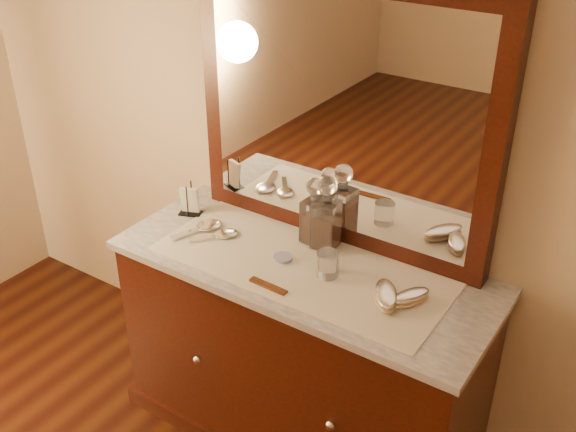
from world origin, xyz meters
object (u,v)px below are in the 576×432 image
object	(u,v)px
mirror_frame	(341,116)
decanter_left	(314,218)
comb	(268,286)
hand_mirror_inner	(222,234)
dresser_cabinet	(302,355)
pin_dish	(283,258)
decanter_right	(326,220)
brush_far	(410,297)
hand_mirror_outer	(205,227)
napkin_rack	(190,202)
brush_near	(386,296)

from	to	relation	value
mirror_frame	decanter_left	size ratio (longest dim) A/B	4.44
comb	hand_mirror_inner	bearing A→B (deg)	155.16
hand_mirror_inner	dresser_cabinet	bearing A→B (deg)	2.86
dresser_cabinet	pin_dish	distance (m)	0.46
decanter_right	brush_far	bearing A→B (deg)	-19.30
decanter_left	hand_mirror_outer	distance (m)	0.45
decanter_left	napkin_rack	bearing A→B (deg)	-170.01
brush_near	hand_mirror_outer	distance (m)	0.82
comb	hand_mirror_inner	distance (m)	0.39
pin_dish	brush_far	bearing A→B (deg)	2.05
brush_near	hand_mirror_inner	bearing A→B (deg)	177.98
pin_dish	comb	bearing A→B (deg)	-72.31
dresser_cabinet	brush_far	bearing A→B (deg)	-0.31
brush_near	hand_mirror_inner	xyz separation A→B (m)	(-0.72, 0.03, -0.02)
napkin_rack	comb	bearing A→B (deg)	-23.71
comb	brush_far	world-z (taller)	brush_far
pin_dish	decanter_left	size ratio (longest dim) A/B	0.27
napkin_rack	hand_mirror_outer	size ratio (longest dim) A/B	0.60
comb	dresser_cabinet	bearing A→B (deg)	86.04
decanter_left	brush_near	world-z (taller)	decanter_left
hand_mirror_inner	napkin_rack	bearing A→B (deg)	161.59
decanter_left	brush_far	distance (m)	0.51
mirror_frame	comb	distance (m)	0.66
dresser_cabinet	mirror_frame	distance (m)	0.97
mirror_frame	brush_far	size ratio (longest dim) A/B	7.36
brush_far	hand_mirror_outer	distance (m)	0.89
decanter_right	brush_near	xyz separation A→B (m)	(0.35, -0.19, -0.09)
pin_dish	brush_far	world-z (taller)	brush_far
dresser_cabinet	hand_mirror_outer	bearing A→B (deg)	-178.75
comb	napkin_rack	size ratio (longest dim) A/B	1.09
hand_mirror_inner	brush_far	bearing A→B (deg)	1.15
pin_dish	napkin_rack	size ratio (longest dim) A/B	0.52
decanter_right	hand_mirror_outer	world-z (taller)	decanter_right
comb	brush_near	bearing A→B (deg)	23.75
mirror_frame	pin_dish	size ratio (longest dim) A/B	16.65
pin_dish	decanter_left	xyz separation A→B (m)	(0.03, 0.17, 0.10)
brush_far	hand_mirror_inner	xyz separation A→B (m)	(-0.80, -0.02, -0.01)
dresser_cabinet	decanter_right	bearing A→B (deg)	86.39
mirror_frame	hand_mirror_inner	size ratio (longest dim) A/B	6.42
brush_near	hand_mirror_outer	xyz separation A→B (m)	(-0.82, 0.03, -0.01)
comb	brush_far	xyz separation A→B (m)	(0.45, 0.19, 0.02)
napkin_rack	hand_mirror_outer	distance (m)	0.15
pin_dish	brush_far	distance (m)	0.51
dresser_cabinet	decanter_left	world-z (taller)	decanter_left
mirror_frame	hand_mirror_inner	world-z (taller)	mirror_frame
brush_near	napkin_rack	bearing A→B (deg)	173.96
brush_far	hand_mirror_outer	size ratio (longest dim) A/B	0.70
dresser_cabinet	hand_mirror_inner	distance (m)	0.58
brush_far	hand_mirror_inner	size ratio (longest dim) A/B	0.87
dresser_cabinet	mirror_frame	xyz separation A→B (m)	(0.00, 0.25, 0.94)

